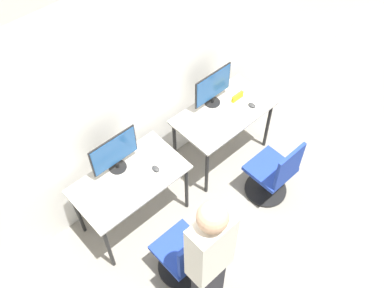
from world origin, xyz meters
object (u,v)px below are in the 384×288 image
at_px(mouse_right, 252,105).
at_px(office_chair_right, 273,175).
at_px(monitor_left, 115,153).
at_px(monitor_right, 213,87).
at_px(office_chair_left, 185,255).
at_px(keyboard_right, 234,118).
at_px(person_left, 210,259).
at_px(mouse_left, 156,169).
at_px(keyboard_left, 135,183).

xyz_separation_m(mouse_right, office_chair_right, (-0.28, -0.62, -0.42)).
bearing_deg(monitor_left, monitor_right, 0.21).
xyz_separation_m(office_chair_left, keyboard_right, (1.33, 0.66, 0.41)).
bearing_deg(office_chair_left, monitor_right, 36.89).
distance_m(keyboard_right, mouse_right, 0.28).
distance_m(monitor_left, monitor_right, 1.31).
bearing_deg(mouse_right, person_left, -148.38).
height_order(mouse_left, office_chair_right, office_chair_right).
distance_m(person_left, keyboard_right, 1.73).
distance_m(monitor_left, keyboard_right, 1.37).
relative_size(monitor_right, keyboard_right, 1.29).
bearing_deg(office_chair_right, mouse_right, 66.00).
bearing_deg(keyboard_left, person_left, -93.83).
relative_size(mouse_left, monitor_right, 0.18).
relative_size(mouse_right, office_chair_right, 0.10).
xyz_separation_m(keyboard_right, office_chair_right, (0.01, -0.62, -0.41)).
xyz_separation_m(monitor_left, keyboard_left, (-0.00, -0.27, -0.22)).
xyz_separation_m(mouse_left, office_chair_right, (1.06, -0.68, -0.42)).
distance_m(office_chair_left, person_left, 0.71).
bearing_deg(monitor_right, keyboard_left, -168.21).
distance_m(mouse_right, office_chair_right, 0.80).
xyz_separation_m(keyboard_left, mouse_right, (1.59, -0.06, 0.01)).
bearing_deg(mouse_right, monitor_left, 168.18).
relative_size(office_chair_left, office_chair_right, 1.00).
bearing_deg(office_chair_left, monitor_left, 88.93).
relative_size(monitor_left, keyboard_right, 1.29).
xyz_separation_m(person_left, mouse_right, (1.66, 1.02, -0.18)).
bearing_deg(keyboard_left, monitor_right, 11.79).
bearing_deg(keyboard_left, mouse_left, -1.56).
bearing_deg(person_left, keyboard_left, 86.17).
relative_size(keyboard_left, mouse_right, 4.39).
bearing_deg(mouse_left, keyboard_left, 178.44).
bearing_deg(person_left, office_chair_right, 16.12).
relative_size(keyboard_left, office_chair_right, 0.45).
height_order(mouse_left, keyboard_right, mouse_left).
distance_m(mouse_left, keyboard_right, 1.05).
distance_m(monitor_left, keyboard_left, 0.35).
bearing_deg(mouse_right, monitor_right, 129.97).
height_order(monitor_left, office_chair_right, monitor_left).
distance_m(keyboard_left, mouse_left, 0.26).
xyz_separation_m(monitor_left, mouse_right, (1.59, -0.33, -0.21)).
distance_m(monitor_right, keyboard_right, 0.40).
relative_size(monitor_left, office_chair_left, 0.58).
bearing_deg(monitor_left, person_left, -93.07).
xyz_separation_m(keyboard_left, office_chair_left, (-0.02, -0.72, -0.41)).
bearing_deg(keyboard_right, monitor_left, 165.71).
relative_size(mouse_left, office_chair_right, 0.10).
relative_size(mouse_left, person_left, 0.05).
xyz_separation_m(person_left, monitor_right, (1.38, 1.36, 0.03)).
height_order(monitor_left, mouse_left, monitor_left).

